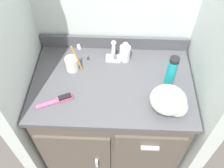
% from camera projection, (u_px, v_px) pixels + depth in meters
% --- Properties ---
extents(ground_plane, '(6.00, 6.00, 0.00)m').
position_uv_depth(ground_plane, '(112.00, 144.00, 2.01)').
color(ground_plane, '#4C4742').
extents(wall_left, '(0.08, 0.66, 2.20)m').
position_uv_depth(wall_left, '(5.00, 37.00, 1.17)').
color(wall_left, silver).
rests_on(wall_left, ground_plane).
extents(wall_right, '(0.08, 0.66, 2.20)m').
position_uv_depth(wall_right, '(222.00, 43.00, 1.14)').
color(wall_right, silver).
rests_on(wall_right, ground_plane).
extents(vanity, '(0.91, 0.60, 0.79)m').
position_uv_depth(vanity, '(112.00, 118.00, 1.69)').
color(vanity, brown).
rests_on(vanity, ground_plane).
extents(backsplash, '(0.91, 0.02, 0.09)m').
position_uv_depth(backsplash, '(114.00, 43.00, 1.54)').
color(backsplash, '#4C4C51').
rests_on(backsplash, vanity).
extents(sink_faucet, '(0.09, 0.09, 0.14)m').
position_uv_depth(sink_faucet, '(113.00, 54.00, 1.47)').
color(sink_faucet, silver).
rests_on(sink_faucet, vanity).
extents(toothbrush_cup, '(0.10, 0.07, 0.19)m').
position_uv_depth(toothbrush_cup, '(72.00, 64.00, 1.43)').
color(toothbrush_cup, white).
rests_on(toothbrush_cup, vanity).
extents(soap_dispenser, '(0.06, 0.07, 0.13)m').
position_uv_depth(soap_dispenser, '(125.00, 53.00, 1.47)').
color(soap_dispenser, white).
rests_on(soap_dispenser, vanity).
extents(shaving_cream_can, '(0.05, 0.05, 0.19)m').
position_uv_depth(shaving_cream_can, '(172.00, 71.00, 1.32)').
color(shaving_cream_can, teal).
rests_on(shaving_cream_can, vanity).
extents(hairbrush, '(0.19, 0.11, 0.03)m').
position_uv_depth(hairbrush, '(60.00, 100.00, 1.31)').
color(hairbrush, '#C1517F').
rests_on(hairbrush, vanity).
extents(hand_towel, '(0.19, 0.18, 0.11)m').
position_uv_depth(hand_towel, '(170.00, 101.00, 1.25)').
color(hand_towel, '#A8BCA3').
rests_on(hand_towel, vanity).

